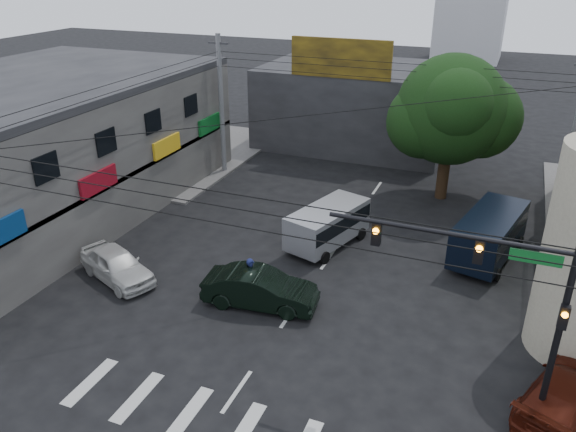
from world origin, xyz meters
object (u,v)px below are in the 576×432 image
Objects in this scene: utility_pole_far_right at (572,142)px; maroon_sedan at (566,393)px; traffic_gantry at (503,289)px; utility_pole_far_left at (221,106)px; white_compact at (117,265)px; silver_minivan at (328,227)px; navy_van at (489,236)px; street_tree at (451,110)px; traffic_officer at (251,279)px; dark_sedan at (260,289)px.

maroon_sedan is at bearing -90.65° from utility_pole_far_right.
maroon_sedan is at bearing 26.28° from traffic_gantry.
utility_pole_far_left is 15.07m from white_compact.
traffic_gantry is 1.52× the size of white_compact.
utility_pole_far_left is at bearing 31.08° from white_compact.
maroon_sedan is at bearing -71.28° from white_compact.
navy_van is at bearing -60.40° from silver_minivan.
navy_van is (-3.31, -5.89, -3.45)m from utility_pole_far_right.
street_tree is at bearing 171.25° from utility_pole_far_right.
traffic_gantry is 1.18× the size of navy_van.
white_compact is 0.88× the size of maroon_sedan.
navy_van is (3.19, -6.89, -4.32)m from street_tree.
traffic_officer is at bearing -177.29° from silver_minivan.
traffic_gantry is 4.96m from maroon_sedan.
utility_pole_far_right is at bearing -16.47° from navy_van.
navy_van is at bearing -65.17° from street_tree.
utility_pole_far_left and utility_pole_far_right have the same top height.
street_tree is 1.21× the size of traffic_gantry.
utility_pole_far_right reaches higher than traffic_gantry.
white_compact is at bearing 147.75° from silver_minivan.
street_tree is 1.73× the size of dark_sedan.
traffic_gantry is at bearing -115.39° from dark_sedan.
street_tree reaches higher than white_compact.
traffic_officer is at bearing 160.53° from traffic_gantry.
traffic_officer is (-9.22, -7.63, -0.20)m from navy_van.
traffic_officer is (-0.59, 0.37, 0.15)m from dark_sedan.
traffic_officer is (-12.53, -13.52, -3.65)m from utility_pole_far_right.
dark_sedan is at bearing 145.69° from navy_van.
traffic_gantry is 1.43× the size of dark_sedan.
traffic_gantry is 1.38× the size of silver_minivan.
utility_pole_far_right is 1.76× the size of silver_minivan.
street_tree is at bearing -46.96° from maroon_sedan.
silver_minivan reaches higher than traffic_officer.
silver_minivan is at bearing -37.36° from utility_pole_far_left.
white_compact is 18.79m from maroon_sedan.
traffic_gantry is at bearing 48.67° from maroon_sedan.
silver_minivan is at bearing 115.45° from navy_van.
navy_van is at bearing -38.51° from white_compact.
utility_pole_far_left is at bearing 69.65° from silver_minivan.
dark_sedan is at bearing -62.83° from white_compact.
utility_pole_far_left is at bearing -176.05° from street_tree.
traffic_officer is (-12.35, 2.25, 0.22)m from maroon_sedan.
dark_sedan is at bearing -56.87° from utility_pole_far_left.
white_compact is (-12.42, -15.42, -4.72)m from street_tree.
street_tree is 16.52m from dark_sedan.
white_compact is 17.79m from navy_van.
street_tree is at bearing -26.85° from dark_sedan.
utility_pole_far_right reaches higher than street_tree.
maroon_sedan is at bearing -149.55° from navy_van.
traffic_gantry is 10.57m from dark_sedan.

